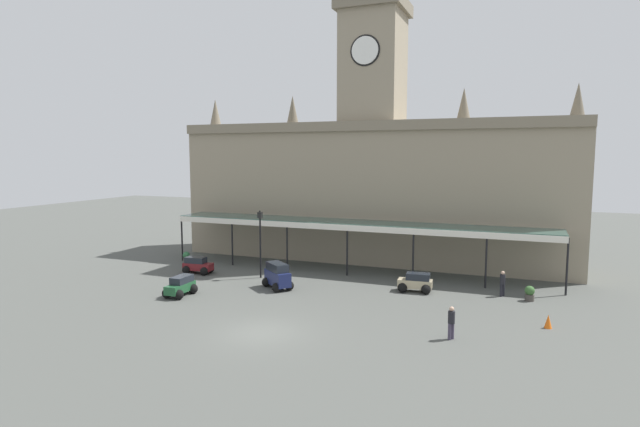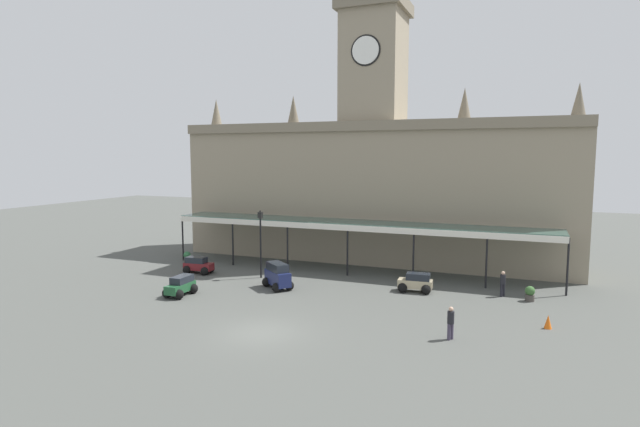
% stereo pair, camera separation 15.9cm
% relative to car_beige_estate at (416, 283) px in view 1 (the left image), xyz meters
% --- Properties ---
extents(ground_plane, '(140.00, 140.00, 0.00)m').
position_rel_car_beige_estate_xyz_m(ground_plane, '(-5.78, -10.94, -0.56)').
color(ground_plane, '#4C4E4A').
extents(station_building, '(33.39, 6.20, 21.84)m').
position_rel_car_beige_estate_xyz_m(station_building, '(-5.78, 9.33, 6.43)').
color(station_building, gray).
rests_on(station_building, ground).
extents(entrance_canopy, '(30.29, 3.26, 3.96)m').
position_rel_car_beige_estate_xyz_m(entrance_canopy, '(-5.78, 4.00, 3.24)').
color(entrance_canopy, '#38564C').
rests_on(entrance_canopy, ground).
extents(car_beige_estate, '(2.31, 1.65, 1.27)m').
position_rel_car_beige_estate_xyz_m(car_beige_estate, '(0.00, 0.00, 0.00)').
color(car_beige_estate, tan).
rests_on(car_beige_estate, ground).
extents(car_navy_van, '(2.56, 2.45, 1.77)m').
position_rel_car_beige_estate_xyz_m(car_navy_van, '(-8.97, -2.67, 0.24)').
color(car_navy_van, '#19214C').
rests_on(car_navy_van, ground).
extents(car_green_estate, '(1.57, 2.27, 1.27)m').
position_rel_car_beige_estate_xyz_m(car_green_estate, '(-14.03, -6.65, 0.00)').
color(car_green_estate, '#1E512D').
rests_on(car_green_estate, ground).
extents(car_maroon_estate, '(2.32, 1.67, 1.27)m').
position_rel_car_beige_estate_xyz_m(car_maroon_estate, '(-16.74, -0.89, 0.00)').
color(car_maroon_estate, maroon).
rests_on(car_maroon_estate, ground).
extents(pedestrian_near_entrance, '(0.34, 0.35, 1.67)m').
position_rel_car_beige_estate_xyz_m(pedestrian_near_entrance, '(5.44, 0.93, 0.34)').
color(pedestrian_near_entrance, black).
rests_on(pedestrian_near_entrance, ground).
extents(pedestrian_crossing_forecourt, '(0.34, 0.36, 1.67)m').
position_rel_car_beige_estate_xyz_m(pedestrian_crossing_forecourt, '(3.42, -8.31, 0.34)').
color(pedestrian_crossing_forecourt, '#3F384C').
rests_on(pedestrian_crossing_forecourt, ground).
extents(victorian_lamppost, '(0.30, 0.30, 5.06)m').
position_rel_car_beige_estate_xyz_m(victorian_lamppost, '(-11.52, -0.36, 2.57)').
color(victorian_lamppost, black).
rests_on(victorian_lamppost, ground).
extents(traffic_cone, '(0.40, 0.40, 0.73)m').
position_rel_car_beige_estate_xyz_m(traffic_cone, '(7.97, -4.71, -0.20)').
color(traffic_cone, orange).
rests_on(traffic_cone, ground).
extents(planter_by_canopy, '(0.60, 0.60, 0.96)m').
position_rel_car_beige_estate_xyz_m(planter_by_canopy, '(7.08, 0.45, -0.07)').
color(planter_by_canopy, '#47423D').
rests_on(planter_by_canopy, ground).
extents(planter_near_kerb, '(0.60, 0.60, 0.96)m').
position_rel_car_beige_estate_xyz_m(planter_near_kerb, '(-19.95, 2.07, -0.07)').
color(planter_near_kerb, '#47423D').
rests_on(planter_near_kerb, ground).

